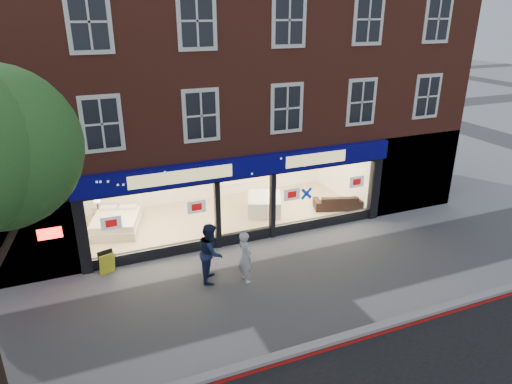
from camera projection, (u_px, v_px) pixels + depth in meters
ground at (281, 284)px, 14.11m from camera, size 120.00×120.00×0.00m
kerb_line at (334, 348)px, 11.45m from camera, size 60.00×0.10×0.01m
kerb_stone at (330, 341)px, 11.60m from camera, size 60.00×0.25×0.12m
showroom_floor at (227, 217)px, 18.60m from camera, size 11.00×4.50×0.10m
building at (208, 44)px, 17.59m from camera, size 19.00×8.26×10.30m
display_bed at (117, 221)px, 17.31m from camera, size 2.25×2.51×1.19m
bedside_table at (99, 216)px, 17.85m from camera, size 0.45×0.45×0.55m
mattress_stack at (264, 204)px, 18.89m from camera, size 1.86×2.05×0.66m
sofa at (338, 202)px, 19.18m from camera, size 2.18×1.38×0.59m
a_board at (107, 263)px, 14.56m from camera, size 0.57×0.45×0.77m
pedestrian_grey at (245, 257)px, 14.01m from camera, size 0.48×0.66×1.68m
pedestrian_blue at (211, 252)px, 14.04m from camera, size 1.00×1.12×1.91m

